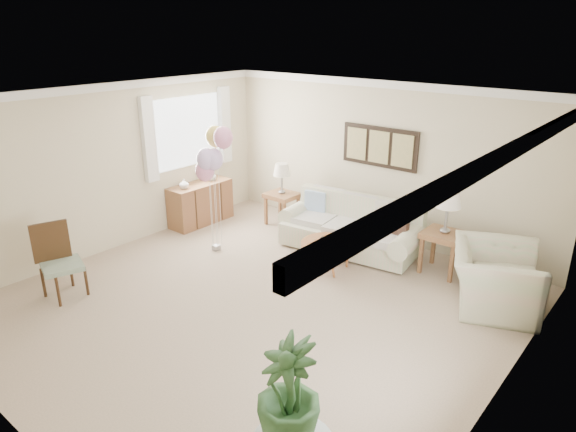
% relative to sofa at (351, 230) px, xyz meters
% --- Properties ---
extents(ground_plane, '(6.00, 6.00, 0.00)m').
position_rel_sofa_xyz_m(ground_plane, '(-0.01, -2.22, -0.34)').
color(ground_plane, tan).
extents(room_shell, '(6.04, 6.04, 2.60)m').
position_rel_sofa_xyz_m(room_shell, '(-0.12, -2.13, 1.29)').
color(room_shell, beige).
rests_on(room_shell, ground).
extents(wall_art_triptych, '(1.35, 0.06, 0.65)m').
position_rel_sofa_xyz_m(wall_art_triptych, '(-0.01, 0.74, 1.21)').
color(wall_art_triptych, black).
rests_on(wall_art_triptych, ground).
extents(sofa, '(2.44, 1.13, 0.86)m').
position_rel_sofa_xyz_m(sofa, '(0.00, 0.00, 0.00)').
color(sofa, beige).
rests_on(sofa, ground).
extents(end_table_left, '(0.54, 0.49, 0.59)m').
position_rel_sofa_xyz_m(end_table_left, '(-1.58, 0.16, 0.15)').
color(end_table_left, olive).
rests_on(end_table_left, ground).
extents(end_table_right, '(0.58, 0.52, 0.63)m').
position_rel_sofa_xyz_m(end_table_right, '(1.46, 0.16, 0.19)').
color(end_table_right, olive).
rests_on(end_table_right, ground).
extents(lamp_left, '(0.31, 0.31, 0.55)m').
position_rel_sofa_xyz_m(lamp_left, '(-1.58, 0.16, 0.66)').
color(lamp_left, gray).
rests_on(lamp_left, end_table_left).
extents(lamp_right, '(0.36, 0.36, 0.64)m').
position_rel_sofa_xyz_m(lamp_right, '(1.46, 0.16, 0.78)').
color(lamp_right, gray).
rests_on(lamp_right, end_table_right).
extents(coffee_table, '(0.83, 0.83, 0.42)m').
position_rel_sofa_xyz_m(coffee_table, '(0.14, -0.80, 0.05)').
color(coffee_table, '#9F672D').
rests_on(coffee_table, ground).
extents(decor_bowl, '(0.31, 0.31, 0.06)m').
position_rel_sofa_xyz_m(decor_bowl, '(0.12, -0.83, 0.11)').
color(decor_bowl, '#2F2A26').
rests_on(decor_bowl, coffee_table).
extents(armchair, '(1.42, 1.50, 0.78)m').
position_rel_sofa_xyz_m(armchair, '(2.36, -0.32, 0.05)').
color(armchair, beige).
rests_on(armchair, ground).
extents(potted_plant, '(0.59, 0.59, 0.82)m').
position_rel_sofa_xyz_m(potted_plant, '(2.23, -4.28, 0.72)').
color(potted_plant, '#244320').
rests_on(potted_plant, side_table).
extents(accent_chair, '(0.62, 0.62, 1.00)m').
position_rel_sofa_xyz_m(accent_chair, '(-2.17, -3.69, 0.18)').
color(accent_chair, gray).
rests_on(accent_chair, ground).
extents(credenza, '(0.46, 1.20, 0.74)m').
position_rel_sofa_xyz_m(credenza, '(-2.77, -0.72, 0.03)').
color(credenza, olive).
rests_on(credenza, ground).
extents(vase_white, '(0.21, 0.21, 0.17)m').
position_rel_sofa_xyz_m(vase_white, '(-2.75, -1.08, 0.49)').
color(vase_white, silver).
rests_on(vase_white, credenza).
extents(vase_sage, '(0.21, 0.21, 0.18)m').
position_rel_sofa_xyz_m(vase_sage, '(-2.75, -0.45, 0.49)').
color(vase_sage, beige).
rests_on(vase_sage, credenza).
extents(balloon_cluster, '(0.57, 0.53, 2.01)m').
position_rel_sofa_xyz_m(balloon_cluster, '(-1.63, -1.38, 1.25)').
color(balloon_cluster, gray).
rests_on(balloon_cluster, ground).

